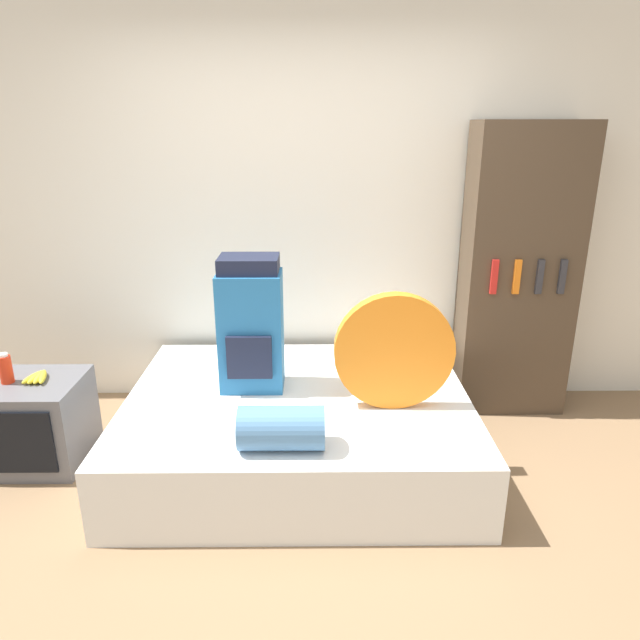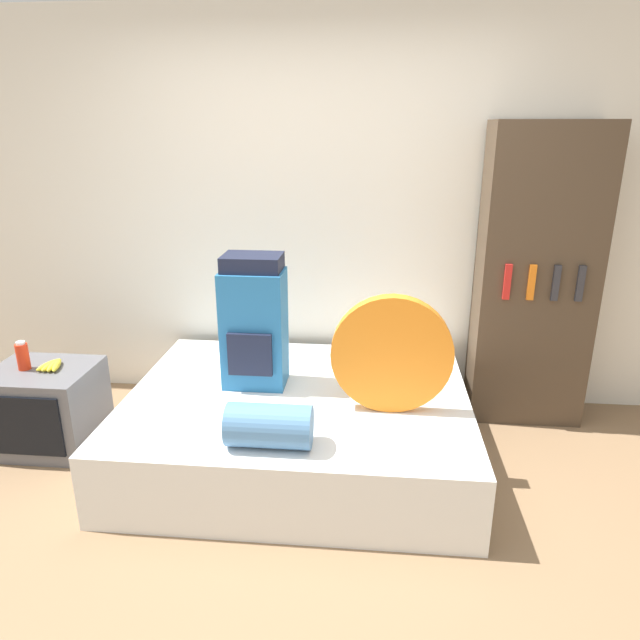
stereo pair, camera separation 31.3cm
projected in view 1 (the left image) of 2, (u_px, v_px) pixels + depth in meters
The scene contains 10 objects.
ground_plane at pixel (304, 554), 2.62m from camera, with size 16.00×16.00×0.00m, color #846647.
wall_back at pixel (306, 215), 3.82m from camera, with size 8.00×0.05×2.60m.
bed at pixel (298, 425), 3.35m from camera, with size 1.95×1.57×0.41m.
backpack at pixel (251, 325), 3.26m from camera, with size 0.36×0.30×0.78m.
tent_bag at pixel (394, 351), 3.04m from camera, with size 0.64×0.08×0.64m.
sleeping_roll at pixel (282, 428), 2.70m from camera, with size 0.41×0.21×0.21m.
television at pixel (32, 422), 3.29m from camera, with size 0.59×0.51×0.50m.
canister at pixel (6, 369), 3.17m from camera, with size 0.07×0.07×0.17m.
banana_bunch at pixel (38, 377), 3.23m from camera, with size 0.14×0.18×0.04m.
bookshelf at pixel (518, 273), 3.74m from camera, with size 0.71×0.36×1.90m.
Camera 1 is at (0.05, -2.13, 1.87)m, focal length 32.00 mm.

